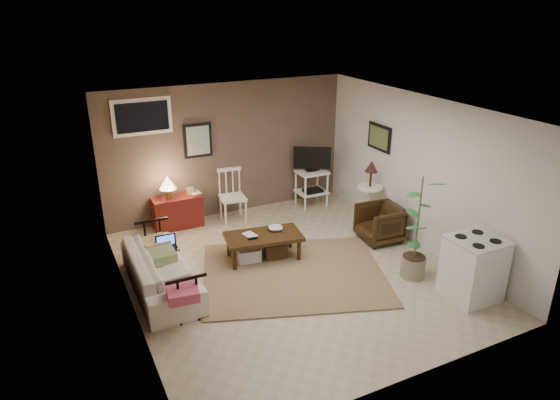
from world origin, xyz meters
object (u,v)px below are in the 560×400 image
coffee_table (263,245)px  potted_plant (418,224)px  armchair (380,222)px  side_table (370,185)px  red_console (177,209)px  tv_stand (312,175)px  sofa (160,265)px  stove (473,268)px  spindle_chair (232,198)px

coffee_table → potted_plant: potted_plant is taller
armchair → coffee_table: bearing=-92.3°
side_table → armchair: (-0.21, -0.62, -0.39)m
potted_plant → red_console: bearing=129.5°
tv_stand → side_table: (0.48, -1.18, 0.11)m
sofa → stove: stove is taller
side_table → stove: (-0.14, -2.53, -0.29)m
sofa → red_console: bearing=-21.4°
tv_stand → armchair: tv_stand is taller
coffee_table → sofa: size_ratio=0.64×
spindle_chair → stove: bearing=-62.3°
spindle_chair → side_table: bearing=-29.4°
tv_stand → side_table: bearing=-67.8°
coffee_table → tv_stand: bearing=42.0°
sofa → spindle_chair: bearing=-45.1°
red_console → side_table: bearing=-23.9°
side_table → stove: side_table is taller
sofa → spindle_chair: size_ratio=2.01×
stove → side_table: bearing=86.7°
stove → tv_stand: bearing=95.2°
spindle_chair → side_table: (2.10, -1.18, 0.28)m
stove → coffee_table: bearing=133.5°
coffee_table → red_console: (-0.86, 1.73, 0.09)m
side_table → armchair: 0.76m
coffee_table → armchair: (1.99, -0.25, 0.09)m
sofa → red_console: 2.02m
coffee_table → red_console: bearing=116.5°
sofa → stove: bearing=-118.9°
coffee_table → spindle_chair: (0.11, 1.55, 0.20)m
red_console → potted_plant: (2.59, -3.14, 0.49)m
side_table → potted_plant: potted_plant is taller
sofa → potted_plant: 3.58m
potted_plant → stove: potted_plant is taller
potted_plant → stove: bearing=-66.1°
tv_stand → coffee_table: bearing=-138.0°
red_console → stove: size_ratio=1.11×
spindle_chair → side_table: size_ratio=0.81×
spindle_chair → armchair: spindle_chair is taller
sofa → armchair: sofa is taller
potted_plant → stove: (0.34, -0.76, -0.39)m
coffee_table → tv_stand: (1.72, 1.55, 0.38)m
sofa → stove: 4.17m
coffee_table → red_console: red_console is taller
tv_stand → potted_plant: size_ratio=0.76×
coffee_table → potted_plant: size_ratio=0.79×
armchair → potted_plant: 1.29m
spindle_chair → coffee_table: bearing=-93.9°
side_table → sofa: bearing=-172.3°
side_table → coffee_table: bearing=-170.5°
red_console → potted_plant: size_ratio=0.63×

